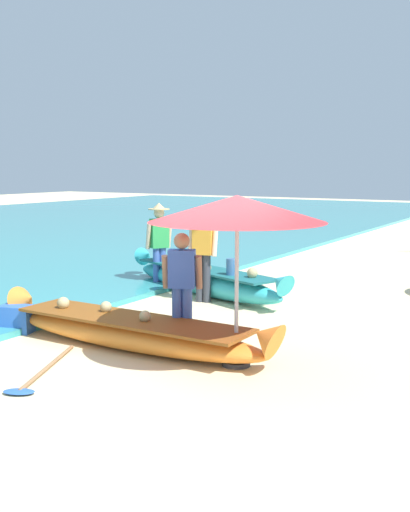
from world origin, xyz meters
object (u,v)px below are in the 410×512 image
(boat_orange_foreground, at_px, (131,331))
(paddle, at_px, (39,374))
(cooler_box, at_px, (17,319))
(person_vendor_hatted, at_px, (203,247))
(boat_cyan_midground, at_px, (204,280))
(patio_umbrella_large, at_px, (237,210))
(person_tourist_customer, at_px, (182,283))
(person_vendor_assistant, at_px, (159,238))

(boat_orange_foreground, height_order, paddle, boat_orange_foreground)
(cooler_box, bearing_deg, person_vendor_hatted, 51.54)
(boat_cyan_midground, xyz_separation_m, paddle, (0.84, -5.15, -0.26))
(person_vendor_hatted, relative_size, patio_umbrella_large, 0.80)
(boat_orange_foreground, height_order, person_tourist_customer, person_tourist_customer)
(person_tourist_customer, relative_size, patio_umbrella_large, 0.73)
(boat_orange_foreground, distance_m, person_vendor_assistant, 4.58)
(person_tourist_customer, xyz_separation_m, patio_umbrella_large, (1.03, -0.33, 1.06))
(cooler_box, distance_m, paddle, 2.22)
(boat_cyan_midground, height_order, patio_umbrella_large, patio_umbrella_large)
(cooler_box, bearing_deg, paddle, -52.55)
(boat_cyan_midground, bearing_deg, boat_orange_foreground, -74.06)
(person_tourist_customer, bearing_deg, cooler_box, -166.24)
(patio_umbrella_large, distance_m, cooler_box, 4.02)
(person_vendor_hatted, relative_size, cooler_box, 3.54)
(boat_orange_foreground, bearing_deg, person_vendor_hatted, 102.90)
(boat_orange_foreground, xyz_separation_m, person_vendor_hatted, (-0.70, 3.06, 0.78))
(paddle, bearing_deg, boat_cyan_midground, 99.27)
(boat_orange_foreground, distance_m, cooler_box, 2.01)
(person_vendor_hatted, height_order, person_tourist_customer, person_vendor_hatted)
(cooler_box, bearing_deg, boat_orange_foreground, -10.62)
(boat_cyan_midground, relative_size, person_vendor_assistant, 2.54)
(boat_orange_foreground, height_order, cooler_box, boat_orange_foreground)
(patio_umbrella_large, bearing_deg, boat_cyan_midground, 126.61)
(person_tourist_customer, relative_size, cooler_box, 3.21)
(person_vendor_assistant, xyz_separation_m, cooler_box, (0.28, -4.11, -0.80))
(boat_orange_foreground, relative_size, cooler_box, 9.12)
(boat_cyan_midground, bearing_deg, person_vendor_assistant, 168.37)
(boat_cyan_midground, relative_size, cooler_box, 8.91)
(person_vendor_assistant, bearing_deg, boat_orange_foreground, -59.66)
(person_vendor_assistant, bearing_deg, patio_umbrella_large, -44.46)
(patio_umbrella_large, relative_size, cooler_box, 4.41)
(person_vendor_hatted, relative_size, paddle, 1.00)
(person_vendor_assistant, bearing_deg, boat_cyan_midground, -11.63)
(person_tourist_customer, bearing_deg, person_vendor_hatted, 115.77)
(boat_cyan_midground, height_order, person_vendor_assistant, person_vendor_assistant)
(person_tourist_customer, xyz_separation_m, paddle, (-0.77, -1.92, -0.87))
(boat_orange_foreground, bearing_deg, cooler_box, -173.78)
(patio_umbrella_large, height_order, paddle, patio_umbrella_large)
(person_vendor_assistant, distance_m, paddle, 5.87)
(person_vendor_assistant, distance_m, cooler_box, 4.20)
(person_vendor_hatted, bearing_deg, person_tourist_customer, -64.23)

